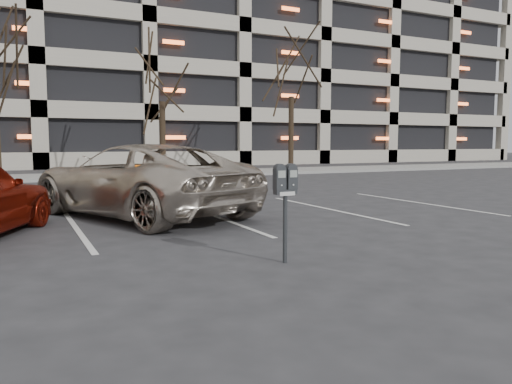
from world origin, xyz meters
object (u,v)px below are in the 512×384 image
Objects in this scene: tree_d at (292,50)px; parking_meter at (285,189)px; suv_silver at (139,180)px; tree_c at (161,56)px.

parking_meter is at bearing -119.94° from tree_d.
suv_silver is (-11.00, -12.83, -5.65)m from tree_d.
suv_silver is at bearing -130.61° from tree_d.
suv_silver is at bearing -107.33° from tree_c.
tree_d is at bearing 0.00° from tree_c.
tree_c reaches higher than parking_meter.
tree_d reaches higher than parking_meter.
tree_d is 21.26m from parking_meter.
parking_meter is at bearing 76.29° from suv_silver.
parking_meter is 0.21× the size of suv_silver.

